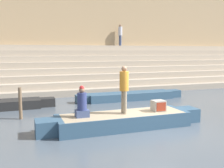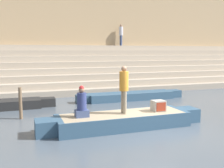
% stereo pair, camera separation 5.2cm
% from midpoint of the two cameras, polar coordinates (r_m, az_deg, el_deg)
% --- Properties ---
extents(ground_plane, '(120.00, 120.00, 0.00)m').
position_cam_midpoint_polar(ground_plane, '(9.43, 8.87, -9.47)').
color(ground_plane, '#4C5660').
extents(ghat_steps, '(36.00, 5.14, 3.12)m').
position_cam_midpoint_polar(ghat_steps, '(19.00, -6.09, 2.37)').
color(ghat_steps, tan).
rests_on(ghat_steps, ground).
extents(back_wall, '(34.20, 1.28, 9.97)m').
position_cam_midpoint_polar(back_wall, '(21.42, -7.74, 13.21)').
color(back_wall, tan).
rests_on(back_wall, ground).
extents(rowboat_main, '(6.00, 1.47, 0.51)m').
position_cam_midpoint_polar(rowboat_main, '(9.34, 2.60, -7.83)').
color(rowboat_main, '#33516B').
rests_on(rowboat_main, ground).
extents(person_standing, '(0.32, 0.32, 1.67)m').
position_cam_midpoint_polar(person_standing, '(9.09, 2.77, -0.47)').
color(person_standing, gray).
rests_on(person_standing, rowboat_main).
extents(person_rowing, '(0.44, 0.35, 1.05)m').
position_cam_midpoint_polar(person_rowing, '(8.75, -6.43, -4.41)').
color(person_rowing, '#3D4C75').
rests_on(person_rowing, rowboat_main).
extents(tv_set, '(0.45, 0.41, 0.39)m').
position_cam_midpoint_polar(tv_set, '(9.73, 10.21, -4.69)').
color(tv_set, '#9E998E').
rests_on(tv_set, rowboat_main).
extents(moored_boat_distant, '(6.17, 1.08, 0.41)m').
position_cam_midpoint_polar(moored_boat_distant, '(14.59, 4.28, -2.56)').
color(moored_boat_distant, '#33516B').
rests_on(moored_boat_distant, ground).
extents(mooring_post, '(0.13, 0.13, 1.27)m').
position_cam_midpoint_polar(mooring_post, '(10.99, -19.17, -3.98)').
color(mooring_post, brown).
rests_on(mooring_post, ground).
extents(person_on_steps, '(0.33, 0.33, 1.69)m').
position_cam_midpoint_polar(person_on_steps, '(21.43, 2.02, 10.96)').
color(person_on_steps, '#3D4C75').
rests_on(person_on_steps, ghat_steps).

